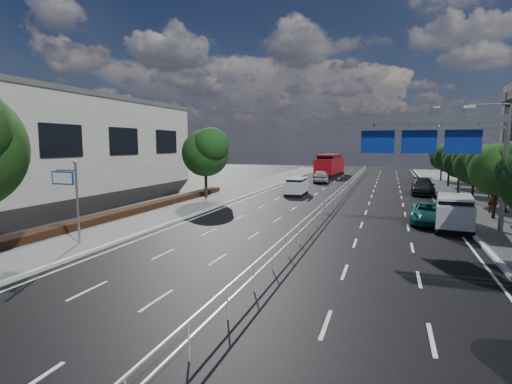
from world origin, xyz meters
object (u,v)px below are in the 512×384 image
(red_bus, at_px, (330,165))
(pedestrian_b, at_px, (504,200))
(overhead_gantry, at_px, (433,137))
(silver_minivan, at_px, (454,213))
(white_minivan, at_px, (296,187))
(toilet_sign, at_px, (69,188))
(near_car_silver, at_px, (321,176))
(pedestrian_a, at_px, (493,200))
(parked_car_teal, at_px, (429,213))
(near_car_dark, at_px, (324,168))
(parked_car_dark, at_px, (423,186))

(red_bus, height_order, pedestrian_b, red_bus)
(overhead_gantry, relative_size, silver_minivan, 2.03)
(white_minivan, distance_m, silver_minivan, 18.07)
(toilet_sign, xyz_separation_m, near_car_silver, (6.58, 37.85, -2.09))
(silver_minivan, height_order, pedestrian_a, pedestrian_a)
(pedestrian_a, bearing_deg, parked_car_teal, 49.90)
(toilet_sign, distance_m, near_car_dark, 60.03)
(silver_minivan, height_order, parked_car_dark, silver_minivan)
(white_minivan, xyz_separation_m, parked_car_teal, (11.47, -11.51, -0.20))
(silver_minivan, distance_m, parked_car_teal, 1.85)
(parked_car_dark, distance_m, pedestrian_a, 12.11)
(parked_car_teal, bearing_deg, near_car_silver, 117.60)
(silver_minivan, bearing_deg, red_bus, 114.72)
(toilet_sign, distance_m, red_bus, 50.34)
(near_car_silver, height_order, near_car_dark, near_car_silver)
(overhead_gantry, height_order, white_minivan, overhead_gantry)
(red_bus, bearing_deg, parked_car_teal, -69.77)
(toilet_sign, bearing_deg, red_bus, 83.12)
(parked_car_dark, bearing_deg, pedestrian_b, -62.85)
(toilet_sign, height_order, red_bus, toilet_sign)
(near_car_dark, xyz_separation_m, parked_car_dark, (15.12, -31.46, 0.07))
(overhead_gantry, distance_m, silver_minivan, 4.90)
(parked_car_teal, height_order, pedestrian_b, pedestrian_b)
(toilet_sign, relative_size, near_car_dark, 0.96)
(pedestrian_a, xyz_separation_m, pedestrian_b, (0.90, 0.76, -0.04))
(near_car_silver, distance_m, near_car_dark, 22.24)
(near_car_dark, xyz_separation_m, pedestrian_b, (19.94, -42.15, 0.29))
(white_minivan, bearing_deg, parked_car_teal, -46.86)
(near_car_silver, bearing_deg, toilet_sign, 72.73)
(overhead_gantry, height_order, red_bus, overhead_gantry)
(overhead_gantry, height_order, near_car_dark, overhead_gantry)
(red_bus, height_order, near_car_silver, red_bus)
(overhead_gantry, distance_m, white_minivan, 18.18)
(near_car_silver, bearing_deg, parked_car_teal, 106.23)
(near_car_silver, bearing_deg, near_car_dark, -89.61)
(near_car_silver, distance_m, silver_minivan, 29.92)
(overhead_gantry, relative_size, pedestrian_a, 5.46)
(parked_car_teal, xyz_separation_m, parked_car_dark, (0.78, 16.43, 0.14))
(white_minivan, distance_m, pedestrian_a, 17.45)
(pedestrian_a, bearing_deg, white_minivan, -18.71)
(white_minivan, relative_size, pedestrian_a, 2.20)
(overhead_gantry, relative_size, pedestrian_b, 5.73)
(white_minivan, height_order, pedestrian_b, pedestrian_b)
(white_minivan, distance_m, red_bus, 26.48)
(near_car_dark, bearing_deg, pedestrian_b, 107.37)
(overhead_gantry, distance_m, parked_car_dark, 19.02)
(parked_car_teal, bearing_deg, silver_minivan, -40.48)
(parked_car_teal, bearing_deg, red_bus, 111.31)
(white_minivan, bearing_deg, near_car_silver, 87.60)
(overhead_gantry, bearing_deg, pedestrian_b, 52.91)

